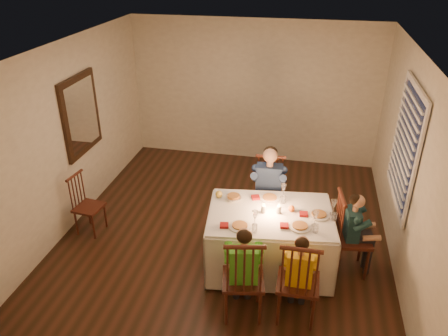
% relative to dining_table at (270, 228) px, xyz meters
% --- Properties ---
extents(ground, '(5.00, 5.00, 0.00)m').
position_rel_dining_table_xyz_m(ground, '(-0.68, 0.64, -0.57)').
color(ground, black).
rests_on(ground, ground).
extents(wall_left, '(0.02, 5.00, 2.60)m').
position_rel_dining_table_xyz_m(wall_left, '(-2.93, 0.64, 0.73)').
color(wall_left, beige).
rests_on(wall_left, ground).
extents(wall_right, '(0.02, 5.00, 2.60)m').
position_rel_dining_table_xyz_m(wall_right, '(1.57, 0.64, 0.73)').
color(wall_right, beige).
rests_on(wall_right, ground).
extents(wall_back, '(4.50, 0.02, 2.60)m').
position_rel_dining_table_xyz_m(wall_back, '(-0.68, 3.14, 0.73)').
color(wall_back, beige).
rests_on(wall_back, ground).
extents(ceiling, '(5.00, 5.00, 0.00)m').
position_rel_dining_table_xyz_m(ceiling, '(-0.68, 0.64, 2.03)').
color(ceiling, white).
rests_on(ceiling, wall_back).
extents(dining_table, '(1.65, 1.28, 0.77)m').
position_rel_dining_table_xyz_m(dining_table, '(0.00, 0.00, 0.00)').
color(dining_table, white).
rests_on(dining_table, ground).
extents(chair_adult, '(0.46, 0.44, 1.09)m').
position_rel_dining_table_xyz_m(chair_adult, '(-0.12, 0.82, -0.57)').
color(chair_adult, '#3C1510').
rests_on(chair_adult, ground).
extents(chair_near_left, '(0.52, 0.50, 1.09)m').
position_rel_dining_table_xyz_m(chair_near_left, '(-0.19, -0.88, -0.57)').
color(chair_near_left, '#3C1510').
rests_on(chair_near_left, ground).
extents(chair_near_right, '(0.45, 0.43, 1.09)m').
position_rel_dining_table_xyz_m(chair_near_right, '(0.39, -0.81, -0.57)').
color(chair_near_right, '#3C1510').
rests_on(chair_near_right, ground).
extents(chair_end, '(0.48, 0.50, 1.09)m').
position_rel_dining_table_xyz_m(chair_end, '(1.01, 0.12, -0.57)').
color(chair_end, '#3C1510').
rests_on(chair_end, ground).
extents(chair_extra, '(0.40, 0.41, 0.90)m').
position_rel_dining_table_xyz_m(chair_extra, '(-2.58, 0.23, -0.57)').
color(chair_extra, '#3C1510').
rests_on(chair_extra, ground).
extents(adult, '(0.49, 0.45, 1.28)m').
position_rel_dining_table_xyz_m(adult, '(-0.12, 0.82, -0.57)').
color(adult, navy).
rests_on(adult, ground).
extents(child_green, '(0.46, 0.44, 1.15)m').
position_rel_dining_table_xyz_m(child_green, '(-0.19, -0.88, -0.57)').
color(child_green, green).
rests_on(child_green, ground).
extents(child_yellow, '(0.36, 0.33, 1.09)m').
position_rel_dining_table_xyz_m(child_yellow, '(0.39, -0.81, -0.57)').
color(child_yellow, yellow).
rests_on(child_yellow, ground).
extents(child_teal, '(0.39, 0.42, 1.10)m').
position_rel_dining_table_xyz_m(child_teal, '(1.01, 0.12, -0.57)').
color(child_teal, '#18383E').
rests_on(child_teal, ground).
extents(setting_adult, '(0.29, 0.29, 0.02)m').
position_rel_dining_table_xyz_m(setting_adult, '(-0.05, 0.32, 0.24)').
color(setting_adult, silver).
rests_on(setting_adult, dining_table).
extents(setting_green, '(0.29, 0.29, 0.02)m').
position_rel_dining_table_xyz_m(setting_green, '(-0.32, -0.37, 0.24)').
color(setting_green, silver).
rests_on(setting_green, dining_table).
extents(setting_yellow, '(0.29, 0.29, 0.02)m').
position_rel_dining_table_xyz_m(setting_yellow, '(0.36, -0.24, 0.24)').
color(setting_yellow, silver).
rests_on(setting_yellow, dining_table).
extents(setting_teal, '(0.29, 0.29, 0.02)m').
position_rel_dining_table_xyz_m(setting_teal, '(0.57, 0.05, 0.24)').
color(setting_teal, silver).
rests_on(setting_teal, dining_table).
extents(candle_left, '(0.06, 0.06, 0.10)m').
position_rel_dining_table_xyz_m(candle_left, '(-0.09, -0.01, 0.28)').
color(candle_left, silver).
rests_on(candle_left, dining_table).
extents(candle_right, '(0.06, 0.06, 0.10)m').
position_rel_dining_table_xyz_m(candle_right, '(0.09, 0.01, 0.28)').
color(candle_right, silver).
rests_on(candle_right, dining_table).
extents(squash, '(0.09, 0.09, 0.09)m').
position_rel_dining_table_xyz_m(squash, '(-0.70, 0.24, 0.27)').
color(squash, yellow).
rests_on(squash, dining_table).
extents(orange_fruit, '(0.08, 0.08, 0.08)m').
position_rel_dining_table_xyz_m(orange_fruit, '(0.24, 0.08, 0.27)').
color(orange_fruit, orange).
rests_on(orange_fruit, dining_table).
extents(serving_bowl, '(0.27, 0.27, 0.05)m').
position_rel_dining_table_xyz_m(serving_bowl, '(-0.50, 0.21, 0.25)').
color(serving_bowl, silver).
rests_on(serving_bowl, dining_table).
extents(wall_mirror, '(0.06, 0.95, 1.15)m').
position_rel_dining_table_xyz_m(wall_mirror, '(-2.89, 0.94, 0.93)').
color(wall_mirror, black).
rests_on(wall_mirror, wall_left).
extents(window_blinds, '(0.07, 1.34, 1.54)m').
position_rel_dining_table_xyz_m(window_blinds, '(1.53, 0.74, 0.93)').
color(window_blinds, black).
rests_on(window_blinds, wall_right).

